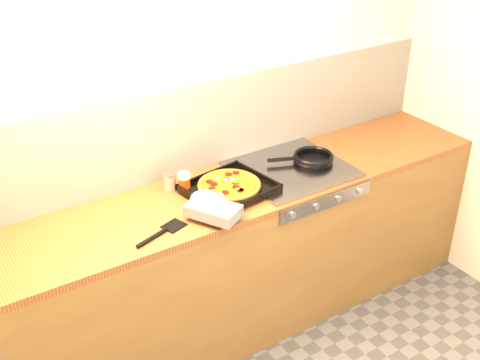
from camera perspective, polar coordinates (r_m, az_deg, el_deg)
room_shell at (r=3.23m, az=-4.47°, el=4.88°), size 3.20×3.20×3.20m
counter_run at (r=3.36m, az=-1.63°, el=-7.79°), size 3.20×0.62×0.90m
stovetop at (r=3.34m, az=4.88°, el=1.03°), size 0.60×0.56×0.02m
pizza_on_tray at (r=3.02m, az=-1.55°, el=-1.15°), size 0.56×0.54×0.07m
frying_pan at (r=3.40m, az=6.89°, el=2.08°), size 0.40×0.30×0.04m
tomato_can at (r=3.13m, az=-6.70°, el=-0.19°), size 0.07×0.07×0.10m
juice_glass at (r=3.10m, az=-5.29°, el=-0.22°), size 0.08×0.08×0.11m
wooden_spoon at (r=3.29m, az=-2.08°, el=0.81°), size 0.30×0.08×0.02m
black_spatula at (r=2.80m, az=-7.48°, el=-4.98°), size 0.28×0.14×0.02m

